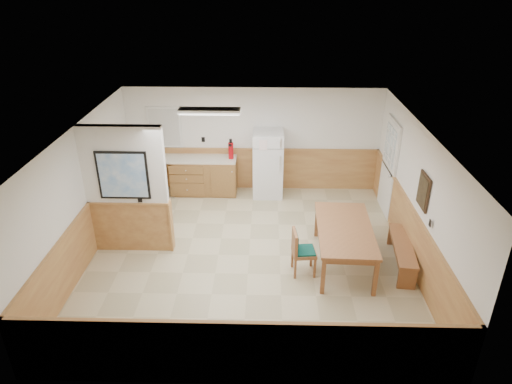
{
  "coord_description": "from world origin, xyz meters",
  "views": [
    {
      "loc": [
        0.31,
        -7.26,
        4.95
      ],
      "look_at": [
        0.12,
        0.4,
        1.15
      ],
      "focal_mm": 32.0,
      "sensor_mm": 36.0,
      "label": 1
    }
  ],
  "objects_px": {
    "soap_bottle": "(157,154)",
    "refrigerator": "(268,164)",
    "dining_table": "(345,232)",
    "fire_extinguisher": "(231,150)",
    "dining_bench": "(402,249)",
    "dining_chair": "(299,249)"
  },
  "relations": [
    {
      "from": "dining_table",
      "to": "fire_extinguisher",
      "type": "distance_m",
      "value": 3.67
    },
    {
      "from": "dining_chair",
      "to": "soap_bottle",
      "type": "distance_m",
      "value": 4.51
    },
    {
      "from": "soap_bottle",
      "to": "refrigerator",
      "type": "bearing_deg",
      "value": -0.43
    },
    {
      "from": "dining_bench",
      "to": "dining_chair",
      "type": "bearing_deg",
      "value": -165.17
    },
    {
      "from": "dining_bench",
      "to": "fire_extinguisher",
      "type": "bearing_deg",
      "value": 145.29
    },
    {
      "from": "dining_bench",
      "to": "refrigerator",
      "type": "bearing_deg",
      "value": 137.07
    },
    {
      "from": "fire_extinguisher",
      "to": "soap_bottle",
      "type": "relative_size",
      "value": 2.25
    },
    {
      "from": "refrigerator",
      "to": "soap_bottle",
      "type": "distance_m",
      "value": 2.63
    },
    {
      "from": "dining_table",
      "to": "refrigerator",
      "type": "bearing_deg",
      "value": 118.34
    },
    {
      "from": "refrigerator",
      "to": "soap_bottle",
      "type": "bearing_deg",
      "value": 179.3
    },
    {
      "from": "dining_table",
      "to": "soap_bottle",
      "type": "bearing_deg",
      "value": 146.8
    },
    {
      "from": "soap_bottle",
      "to": "dining_chair",
      "type": "bearing_deg",
      "value": -44.83
    },
    {
      "from": "dining_bench",
      "to": "dining_table",
      "type": "bearing_deg",
      "value": -175.87
    },
    {
      "from": "dining_bench",
      "to": "fire_extinguisher",
      "type": "distance_m",
      "value": 4.48
    },
    {
      "from": "dining_chair",
      "to": "soap_bottle",
      "type": "height_order",
      "value": "soap_bottle"
    },
    {
      "from": "refrigerator",
      "to": "dining_table",
      "type": "xyz_separation_m",
      "value": [
        1.39,
        -2.82,
        -0.13
      ]
    },
    {
      "from": "dining_table",
      "to": "dining_chair",
      "type": "relative_size",
      "value": 2.34
    },
    {
      "from": "soap_bottle",
      "to": "fire_extinguisher",
      "type": "bearing_deg",
      "value": 0.8
    },
    {
      "from": "dining_table",
      "to": "dining_bench",
      "type": "bearing_deg",
      "value": -0.23
    },
    {
      "from": "fire_extinguisher",
      "to": "dining_table",
      "type": "bearing_deg",
      "value": -59.6
    },
    {
      "from": "dining_table",
      "to": "dining_bench",
      "type": "distance_m",
      "value": 1.11
    },
    {
      "from": "dining_table",
      "to": "fire_extinguisher",
      "type": "xyz_separation_m",
      "value": [
        -2.26,
        2.86,
        0.45
      ]
    }
  ]
}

